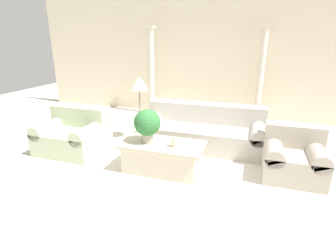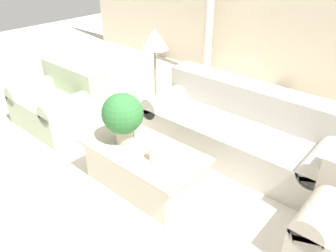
# 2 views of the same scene
# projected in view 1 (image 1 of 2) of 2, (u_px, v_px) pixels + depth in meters

# --- Properties ---
(ground_plane) EXTENTS (16.00, 16.00, 0.00)m
(ground_plane) POSITION_uv_depth(u_px,v_px,m) (168.00, 162.00, 4.63)
(ground_plane) COLOR silver
(wall_back) EXTENTS (10.00, 0.06, 3.20)m
(wall_back) POSITION_uv_depth(u_px,v_px,m) (206.00, 57.00, 7.03)
(wall_back) COLOR beige
(wall_back) RESTS_ON ground_plane
(sofa_long) EXTENTS (2.38, 0.99, 0.82)m
(sofa_long) POSITION_uv_depth(u_px,v_px,m) (203.00, 130.00, 5.27)
(sofa_long) COLOR #B7B2A8
(sofa_long) RESTS_ON ground_plane
(loveseat) EXTENTS (1.16, 0.99, 0.82)m
(loveseat) POSITION_uv_depth(u_px,v_px,m) (74.00, 133.00, 5.06)
(loveseat) COLOR #AFBE99
(loveseat) RESTS_ON ground_plane
(coffee_table) EXTENTS (1.35, 0.69, 0.48)m
(coffee_table) POSITION_uv_depth(u_px,v_px,m) (162.00, 157.00, 4.27)
(coffee_table) COLOR beige
(coffee_table) RESTS_ON ground_plane
(potted_plant) EXTENTS (0.43, 0.43, 0.55)m
(potted_plant) POSITION_uv_depth(u_px,v_px,m) (147.00, 123.00, 4.15)
(potted_plant) COLOR #B2A893
(potted_plant) RESTS_ON coffee_table
(pillar_candle) EXTENTS (0.08, 0.08, 0.15)m
(pillar_candle) POSITION_uv_depth(u_px,v_px,m) (174.00, 142.00, 4.04)
(pillar_candle) COLOR beige
(pillar_candle) RESTS_ON coffee_table
(floor_lamp) EXTENTS (0.37, 0.37, 1.35)m
(floor_lamp) POSITION_uv_depth(u_px,v_px,m) (139.00, 87.00, 5.31)
(floor_lamp) COLOR gray
(floor_lamp) RESTS_ON ground_plane
(column_left) EXTENTS (0.23, 0.23, 2.40)m
(column_left) POSITION_uv_depth(u_px,v_px,m) (151.00, 71.00, 7.28)
(column_left) COLOR beige
(column_left) RESTS_ON ground_plane
(column_right) EXTENTS (0.23, 0.23, 2.40)m
(column_right) POSITION_uv_depth(u_px,v_px,m) (260.00, 75.00, 6.42)
(column_right) COLOR beige
(column_right) RESTS_ON ground_plane
(armchair) EXTENTS (0.88, 0.84, 0.78)m
(armchair) POSITION_uv_depth(u_px,v_px,m) (293.00, 156.00, 4.09)
(armchair) COLOR #ADA393
(armchair) RESTS_ON ground_plane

